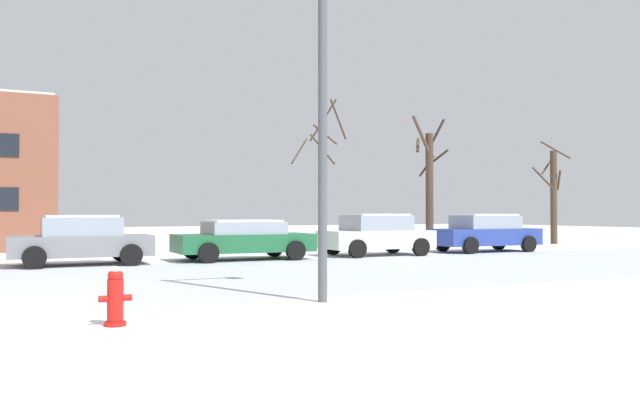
{
  "coord_description": "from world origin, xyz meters",
  "views": [
    {
      "loc": [
        1.07,
        -11.78,
        1.55
      ],
      "look_at": [
        9.24,
        5.16,
        1.92
      ],
      "focal_mm": 36.47,
      "sensor_mm": 36.0,
      "label": 1
    }
  ],
  "objects_px": {
    "street_lamp": "(337,82)",
    "parked_car_green": "(244,239)",
    "parked_car_white": "(376,234)",
    "parked_car_blue": "(485,233)",
    "fire_hydrant": "(115,296)",
    "parked_car_gray": "(81,240)"
  },
  "relations": [
    {
      "from": "street_lamp",
      "to": "parked_car_green",
      "type": "distance_m",
      "value": 10.8
    },
    {
      "from": "parked_car_white",
      "to": "parked_car_blue",
      "type": "xyz_separation_m",
      "value": [
        5.03,
        0.04,
        -0.0
      ]
    },
    {
      "from": "fire_hydrant",
      "to": "parked_car_white",
      "type": "xyz_separation_m",
      "value": [
        10.7,
        11.04,
        0.35
      ]
    },
    {
      "from": "parked_car_gray",
      "to": "parked_car_blue",
      "type": "relative_size",
      "value": 0.91
    },
    {
      "from": "parked_car_white",
      "to": "parked_car_blue",
      "type": "relative_size",
      "value": 0.91
    },
    {
      "from": "fire_hydrant",
      "to": "parked_car_green",
      "type": "bearing_deg",
      "value": 62.9
    },
    {
      "from": "parked_car_green",
      "to": "parked_car_blue",
      "type": "xyz_separation_m",
      "value": [
        10.07,
        0.0,
        0.07
      ]
    },
    {
      "from": "fire_hydrant",
      "to": "parked_car_gray",
      "type": "relative_size",
      "value": 0.2
    },
    {
      "from": "street_lamp",
      "to": "parked_car_white",
      "type": "xyz_separation_m",
      "value": [
        6.81,
        10.13,
        -3.11
      ]
    },
    {
      "from": "parked_car_gray",
      "to": "parked_car_blue",
      "type": "distance_m",
      "value": 15.1
    },
    {
      "from": "parked_car_gray",
      "to": "parked_car_green",
      "type": "relative_size",
      "value": 0.89
    },
    {
      "from": "parked_car_green",
      "to": "parked_car_blue",
      "type": "height_order",
      "value": "parked_car_blue"
    },
    {
      "from": "fire_hydrant",
      "to": "parked_car_blue",
      "type": "distance_m",
      "value": 19.24
    },
    {
      "from": "fire_hydrant",
      "to": "street_lamp",
      "type": "relative_size",
      "value": 0.13
    },
    {
      "from": "fire_hydrant",
      "to": "parked_car_white",
      "type": "relative_size",
      "value": 0.2
    },
    {
      "from": "parked_car_green",
      "to": "fire_hydrant",
      "type": "bearing_deg",
      "value": -117.1
    },
    {
      "from": "street_lamp",
      "to": "parked_car_blue",
      "type": "relative_size",
      "value": 1.46
    },
    {
      "from": "parked_car_green",
      "to": "parked_car_white",
      "type": "xyz_separation_m",
      "value": [
        5.03,
        -0.03,
        0.08
      ]
    },
    {
      "from": "street_lamp",
      "to": "parked_car_white",
      "type": "distance_m",
      "value": 12.6
    },
    {
      "from": "street_lamp",
      "to": "parked_car_green",
      "type": "relative_size",
      "value": 1.43
    },
    {
      "from": "fire_hydrant",
      "to": "parked_car_blue",
      "type": "xyz_separation_m",
      "value": [
        15.73,
        11.07,
        0.35
      ]
    },
    {
      "from": "fire_hydrant",
      "to": "parked_car_white",
      "type": "distance_m",
      "value": 15.37
    }
  ]
}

